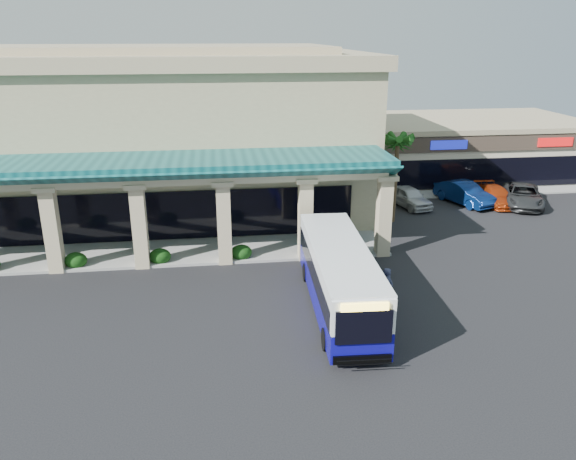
{
  "coord_description": "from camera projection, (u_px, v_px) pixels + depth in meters",
  "views": [
    {
      "loc": [
        -3.35,
        -24.0,
        12.17
      ],
      "look_at": [
        0.37,
        3.99,
        2.2
      ],
      "focal_mm": 35.0,
      "sensor_mm": 36.0,
      "label": 1
    }
  ],
  "objects": [
    {
      "name": "arcade",
      "position": [
        133.0,
        209.0,
        31.31
      ],
      "size": [
        30.0,
        6.2,
        5.7
      ],
      "primitive_type": null,
      "color": "#0C484B",
      "rests_on": "ground"
    },
    {
      "name": "car_red",
      "position": [
        496.0,
        196.0,
        41.8
      ],
      "size": [
        1.96,
        4.65,
        1.34
      ],
      "primitive_type": "imported",
      "rotation": [
        0.0,
        0.0,
        -0.02
      ],
      "color": "#A9340D",
      "rests_on": "ground"
    },
    {
      "name": "strip_mall",
      "position": [
        452.0,
        146.0,
        50.75
      ],
      "size": [
        22.5,
        12.5,
        4.9
      ],
      "primitive_type": null,
      "color": "beige",
      "rests_on": "ground"
    },
    {
      "name": "pedestrian",
      "position": [
        387.0,
        288.0,
        25.98
      ],
      "size": [
        0.81,
        0.86,
        1.97
      ],
      "primitive_type": "imported",
      "rotation": [
        0.0,
        0.0,
        0.91
      ],
      "color": "#363A55",
      "rests_on": "ground"
    },
    {
      "name": "car_silver",
      "position": [
        409.0,
        197.0,
        41.26
      ],
      "size": [
        2.73,
        4.61,
        1.47
      ],
      "primitive_type": "imported",
      "rotation": [
        0.0,
        0.0,
        0.24
      ],
      "color": "silver",
      "rests_on": "ground"
    },
    {
      "name": "transit_bus",
      "position": [
        339.0,
        278.0,
        25.72
      ],
      "size": [
        2.99,
        10.95,
        3.03
      ],
      "primitive_type": null,
      "rotation": [
        0.0,
        0.0,
        -0.04
      ],
      "color": "#0E0A90",
      "rests_on": "ground"
    },
    {
      "name": "ground",
      "position": [
        291.0,
        301.0,
        26.9
      ],
      "size": [
        110.0,
        110.0,
        0.0
      ],
      "primitive_type": "plane",
      "color": "black"
    },
    {
      "name": "palm_0",
      "position": [
        396.0,
        174.0,
        37.14
      ],
      "size": [
        2.4,
        2.4,
        6.6
      ],
      "primitive_type": null,
      "color": "#174813",
      "rests_on": "ground"
    },
    {
      "name": "car_white",
      "position": [
        464.0,
        193.0,
        41.87
      ],
      "size": [
        3.35,
        5.29,
        1.64
      ],
      "primitive_type": "imported",
      "rotation": [
        0.0,
        0.0,
        0.35
      ],
      "color": "#081F51",
      "rests_on": "ground"
    },
    {
      "name": "car_gray",
      "position": [
        523.0,
        195.0,
        41.47
      ],
      "size": [
        4.57,
        6.18,
        1.56
      ],
      "primitive_type": "imported",
      "rotation": [
        0.0,
        0.0,
        -0.4
      ],
      "color": "#333435",
      "rests_on": "ground"
    },
    {
      "name": "broadleaf_tree",
      "position": [
        352.0,
        162.0,
        44.79
      ],
      "size": [
        2.6,
        2.6,
        4.81
      ],
      "primitive_type": null,
      "color": "black",
      "rests_on": "ground"
    },
    {
      "name": "palm_1",
      "position": [
        396.0,
        169.0,
        40.2
      ],
      "size": [
        2.4,
        2.4,
        5.8
      ],
      "primitive_type": null,
      "color": "#174813",
      "rests_on": "ground"
    },
    {
      "name": "main_building",
      "position": [
        146.0,
        131.0,
        38.97
      ],
      "size": [
        30.8,
        14.8,
        11.35
      ],
      "primitive_type": null,
      "color": "tan",
      "rests_on": "ground"
    }
  ]
}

